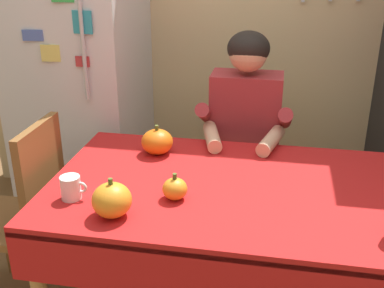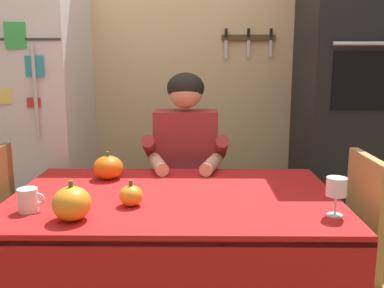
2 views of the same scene
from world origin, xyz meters
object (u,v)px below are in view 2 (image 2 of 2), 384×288
at_px(coffee_mug, 28,200).
at_px(pumpkin_large, 72,203).
at_px(chair_behind_person, 186,192).
at_px(pumpkin_medium, 131,196).
at_px(pumpkin_small, 108,167).
at_px(dining_table, 174,215).
at_px(wine_glass, 336,188).
at_px(refrigerator, 29,127).
at_px(wall_oven, 350,103).
at_px(seated_person, 186,163).

distance_m(coffee_mug, pumpkin_large, 0.21).
height_order(chair_behind_person, pumpkin_medium, chair_behind_person).
bearing_deg(pumpkin_small, dining_table, -39.01).
distance_m(chair_behind_person, wine_glass, 1.23).
height_order(dining_table, coffee_mug, coffee_mug).
height_order(chair_behind_person, wine_glass, chair_behind_person).
bearing_deg(dining_table, pumpkin_small, 140.99).
bearing_deg(refrigerator, chair_behind_person, -5.25).
height_order(dining_table, pumpkin_small, pumpkin_small).
relative_size(chair_behind_person, pumpkin_medium, 8.79).
bearing_deg(pumpkin_large, pumpkin_medium, 39.92).
bearing_deg(pumpkin_medium, refrigerator, 127.89).
height_order(wall_oven, chair_behind_person, wall_oven).
relative_size(dining_table, chair_behind_person, 1.51).
relative_size(wall_oven, pumpkin_small, 14.47).
height_order(wall_oven, pumpkin_small, wall_oven).
distance_m(coffee_mug, wine_glass, 1.17).
distance_m(refrigerator, wall_oven, 2.01).
height_order(dining_table, pumpkin_medium, pumpkin_medium).
bearing_deg(seated_person, pumpkin_small, -138.10).
distance_m(seated_person, pumpkin_large, 0.97).
distance_m(refrigerator, wine_glass, 1.92).
bearing_deg(pumpkin_large, refrigerator, 116.94).
xyz_separation_m(dining_table, coffee_mug, (-0.55, -0.20, 0.13)).
bearing_deg(chair_behind_person, pumpkin_small, -125.39).
relative_size(chair_behind_person, wine_glass, 6.26).
distance_m(wall_oven, coffee_mug, 1.97).
height_order(wall_oven, seated_person, wall_oven).
height_order(chair_behind_person, pumpkin_large, chair_behind_person).
bearing_deg(chair_behind_person, wine_glass, -60.48).
bearing_deg(wall_oven, coffee_mug, -145.06).
xyz_separation_m(seated_person, pumpkin_medium, (-0.20, -0.73, 0.04)).
bearing_deg(pumpkin_medium, wine_glass, -7.83).
relative_size(pumpkin_large, pumpkin_small, 1.02).
bearing_deg(wall_oven, pumpkin_large, -139.32).
height_order(chair_behind_person, pumpkin_small, chair_behind_person).
height_order(coffee_mug, wine_glass, wine_glass).
bearing_deg(pumpkin_small, wine_glass, -27.96).
height_order(coffee_mug, pumpkin_medium, pumpkin_medium).
xyz_separation_m(chair_behind_person, wine_glass, (0.58, -1.03, 0.34)).
xyz_separation_m(wall_oven, pumpkin_large, (-1.41, -1.21, -0.25)).
relative_size(dining_table, pumpkin_medium, 13.22).
height_order(refrigerator, seated_person, refrigerator).
xyz_separation_m(wine_glass, pumpkin_large, (-0.97, -0.05, -0.04)).
distance_m(pumpkin_large, pumpkin_small, 0.56).
distance_m(wall_oven, seated_person, 1.11).
height_order(refrigerator, chair_behind_person, refrigerator).
distance_m(wine_glass, pumpkin_large, 0.97).
xyz_separation_m(refrigerator, pumpkin_large, (0.59, -1.17, -0.10)).
bearing_deg(coffee_mug, pumpkin_small, 65.32).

